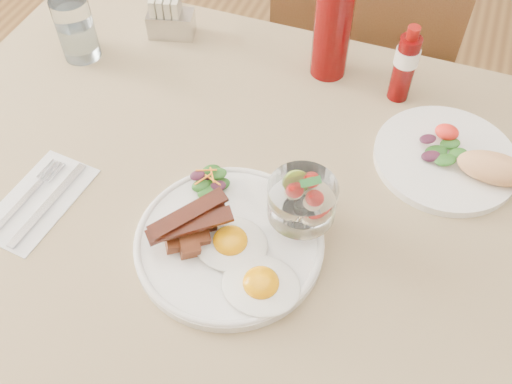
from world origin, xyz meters
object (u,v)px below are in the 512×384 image
object	(u,v)px
main_plate	(229,242)
sugar_caddy	(170,20)
table	(281,234)
ketchup_bottle	(332,30)
hot_sauce_bottle	(405,65)
second_plate	(457,159)
fruit_cup	(302,200)
chair_far	(362,63)
water_glass	(77,32)

from	to	relation	value
main_plate	sugar_caddy	size ratio (longest dim) A/B	2.78
table	ketchup_bottle	world-z (taller)	ketchup_bottle
main_plate	hot_sauce_bottle	world-z (taller)	hot_sauce_bottle
second_plate	ketchup_bottle	xyz separation A→B (m)	(-0.26, 0.16, 0.08)
fruit_cup	ketchup_bottle	size ratio (longest dim) A/B	0.50
chair_far	second_plate	distance (m)	0.60
chair_far	main_plate	size ratio (longest dim) A/B	3.32
main_plate	fruit_cup	size ratio (longest dim) A/B	2.77
main_plate	chair_far	bearing A→B (deg)	86.29
sugar_caddy	water_glass	world-z (taller)	water_glass
chair_far	water_glass	size ratio (longest dim) A/B	7.59
chair_far	sugar_caddy	world-z (taller)	chair_far
second_plate	hot_sauce_bottle	distance (m)	0.19
ketchup_bottle	water_glass	xyz separation A→B (m)	(-0.47, -0.12, -0.04)
table	hot_sauce_bottle	bearing A→B (deg)	68.96
second_plate	ketchup_bottle	bearing A→B (deg)	148.94
main_plate	sugar_caddy	xyz separation A→B (m)	(-0.30, 0.43, 0.03)
main_plate	fruit_cup	world-z (taller)	fruit_cup
hot_sauce_bottle	main_plate	bearing A→B (deg)	-112.21
main_plate	ketchup_bottle	distance (m)	0.44
chair_far	water_glass	world-z (taller)	chair_far
ketchup_bottle	hot_sauce_bottle	size ratio (longest dim) A/B	1.34
table	water_glass	size ratio (longest dim) A/B	10.86
sugar_caddy	water_glass	bearing A→B (deg)	-152.93
fruit_cup	second_plate	bearing A→B (deg)	45.96
table	main_plate	bearing A→B (deg)	-115.52
chair_far	ketchup_bottle	xyz separation A→B (m)	(-0.02, -0.33, 0.32)
table	main_plate	size ratio (longest dim) A/B	4.75
fruit_cup	ketchup_bottle	world-z (taller)	ketchup_bottle
second_plate	table	bearing A→B (deg)	-144.76
second_plate	sugar_caddy	world-z (taller)	sugar_caddy
hot_sauce_bottle	fruit_cup	bearing A→B (deg)	-102.94
water_glass	ketchup_bottle	bearing A→B (deg)	14.45
fruit_cup	second_plate	xyz separation A→B (m)	(0.20, 0.21, -0.06)
water_glass	hot_sauce_bottle	bearing A→B (deg)	9.03
main_plate	hot_sauce_bottle	bearing A→B (deg)	67.79
main_plate	water_glass	world-z (taller)	water_glass
table	chair_far	size ratio (longest dim) A/B	1.43
second_plate	water_glass	distance (m)	0.73
chair_far	main_plate	bearing A→B (deg)	-93.71
table	ketchup_bottle	bearing A→B (deg)	93.84
ketchup_bottle	hot_sauce_bottle	world-z (taller)	ketchup_bottle
main_plate	water_glass	bearing A→B (deg)	144.31
second_plate	ketchup_bottle	size ratio (longest dim) A/B	1.25
main_plate	table	bearing A→B (deg)	64.48
fruit_cup	ketchup_bottle	xyz separation A→B (m)	(-0.06, 0.37, 0.02)
second_plate	sugar_caddy	distance (m)	0.62
fruit_cup	table	bearing A→B (deg)	134.17
main_plate	sugar_caddy	world-z (taller)	sugar_caddy
second_plate	water_glass	size ratio (longest dim) A/B	2.05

